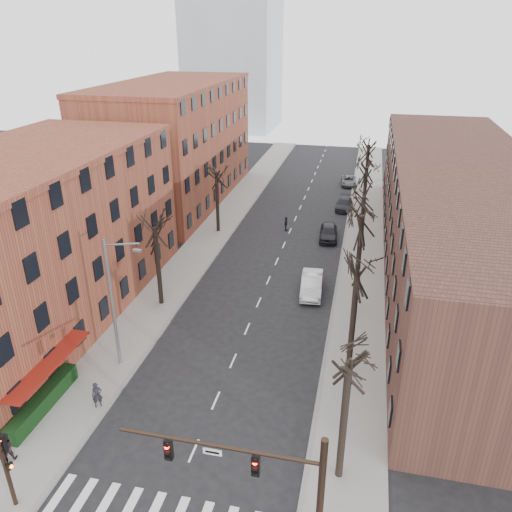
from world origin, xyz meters
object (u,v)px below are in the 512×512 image
Objects in this scene: silver_sedan at (312,284)px; parked_car_mid at (344,204)px; pedestrian_a at (97,395)px; parked_car_near at (328,232)px.

silver_sedan reaches higher than parked_car_mid.
pedestrian_a reaches higher than silver_sedan.
pedestrian_a is at bearing -114.38° from parked_car_near.
silver_sedan is at bearing -95.27° from parked_car_near.
silver_sedan is 3.01× the size of pedestrian_a.
parked_car_mid is (1.01, 9.96, -0.12)m from parked_car_near.
silver_sedan is 19.71m from pedestrian_a.
parked_car_near is 1.00× the size of parked_car_mid.
pedestrian_a is (-10.80, -28.77, 0.19)m from parked_car_near.
silver_sedan is at bearing 20.20° from pedestrian_a.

